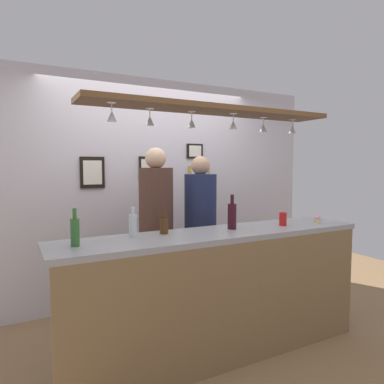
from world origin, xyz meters
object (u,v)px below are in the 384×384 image
at_px(cupcake, 317,220).
at_px(picture_frame_lower_pair, 199,173).
at_px(person_right_navy_shirt, 200,220).
at_px(bottle_beer_brown_stubby, 164,225).
at_px(person_left_brown_shirt, 156,218).
at_px(bottle_soda_clear, 133,225).
at_px(bottle_beer_green_import, 75,231).
at_px(drink_can, 283,219).
at_px(picture_frame_crest, 147,168).
at_px(bottle_wine_dark_red, 232,215).
at_px(picture_frame_caricature, 92,172).
at_px(picture_frame_upper_small, 195,151).

height_order(cupcake, picture_frame_lower_pair, picture_frame_lower_pair).
bearing_deg(person_right_navy_shirt, bottle_beer_brown_stubby, -137.45).
bearing_deg(person_left_brown_shirt, bottle_soda_clear, -125.22).
distance_m(bottle_soda_clear, cupcake, 1.76).
bearing_deg(bottle_beer_green_import, drink_can, -1.46).
height_order(bottle_beer_green_import, cupcake, bottle_beer_green_import).
height_order(bottle_soda_clear, picture_frame_crest, picture_frame_crest).
bearing_deg(drink_can, person_right_navy_shirt, 117.18).
relative_size(bottle_wine_dark_red, picture_frame_caricature, 0.88).
relative_size(person_left_brown_shirt, bottle_beer_green_import, 6.81).
bearing_deg(picture_frame_caricature, bottle_beer_green_import, -106.81).
xyz_separation_m(bottle_beer_brown_stubby, picture_frame_lower_pair, (1.03, 1.27, 0.38)).
bearing_deg(drink_can, picture_frame_lower_pair, 93.06).
bearing_deg(cupcake, bottle_beer_green_import, 177.17).
bearing_deg(person_left_brown_shirt, bottle_beer_green_import, -139.88).
distance_m(bottle_beer_green_import, picture_frame_upper_small, 2.27).
relative_size(bottle_beer_green_import, bottle_wine_dark_red, 0.87).
xyz_separation_m(bottle_beer_brown_stubby, picture_frame_caricature, (-0.29, 1.27, 0.40)).
xyz_separation_m(bottle_wine_dark_red, picture_frame_upper_small, (0.37, 1.36, 0.61)).
distance_m(person_right_navy_shirt, picture_frame_crest, 0.91).
bearing_deg(picture_frame_caricature, cupcake, -40.27).
distance_m(bottle_soda_clear, picture_frame_upper_small, 1.88).
bearing_deg(bottle_soda_clear, person_left_brown_shirt, 54.78).
height_order(person_right_navy_shirt, picture_frame_lower_pair, person_right_navy_shirt).
distance_m(person_left_brown_shirt, picture_frame_crest, 0.82).
distance_m(bottle_beer_green_import, picture_frame_crest, 1.79).
relative_size(picture_frame_lower_pair, picture_frame_crest, 1.15).
bearing_deg(picture_frame_caricature, picture_frame_upper_small, 0.00).
xyz_separation_m(bottle_beer_green_import, cupcake, (2.19, -0.11, -0.07)).
xyz_separation_m(cupcake, picture_frame_upper_small, (-0.51, 1.50, 0.69)).
distance_m(bottle_wine_dark_red, picture_frame_lower_pair, 1.46).
height_order(person_left_brown_shirt, cupcake, person_left_brown_shirt).
relative_size(person_right_navy_shirt, picture_frame_caricature, 4.98).
bearing_deg(person_left_brown_shirt, bottle_wine_dark_red, -60.58).
distance_m(bottle_soda_clear, bottle_wine_dark_red, 0.86).
bearing_deg(picture_frame_lower_pair, picture_frame_upper_small, 180.00).
distance_m(bottle_beer_brown_stubby, picture_frame_caricature, 1.36).
xyz_separation_m(drink_can, cupcake, (0.37, -0.06, -0.03)).
bearing_deg(picture_frame_lower_pair, person_left_brown_shirt, -143.01).
bearing_deg(person_right_navy_shirt, drink_can, -62.82).
height_order(bottle_soda_clear, drink_can, bottle_soda_clear).
relative_size(bottle_soda_clear, bottle_beer_brown_stubby, 1.28).
bearing_deg(person_left_brown_shirt, picture_frame_crest, 77.41).
height_order(person_left_brown_shirt, picture_frame_lower_pair, person_left_brown_shirt).
height_order(bottle_wine_dark_red, picture_frame_upper_small, picture_frame_upper_small).
bearing_deg(picture_frame_upper_small, bottle_beer_brown_stubby, -127.35).
height_order(bottle_beer_brown_stubby, picture_frame_upper_small, picture_frame_upper_small).
relative_size(bottle_wine_dark_red, cupcake, 3.85).
relative_size(person_left_brown_shirt, person_right_navy_shirt, 1.05).
bearing_deg(picture_frame_upper_small, cupcake, -71.17).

